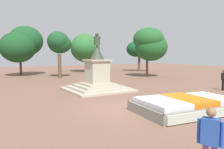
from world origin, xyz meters
name	(u,v)px	position (x,y,z in m)	size (l,w,h in m)	color
ground_plane	(120,109)	(0.00, 0.00, 0.00)	(90.15, 90.15, 0.00)	brown
flower_planter	(187,105)	(2.57, -2.19, 0.32)	(5.52, 3.66, 0.70)	#38281C
statue_monument	(97,78)	(1.73, 6.03, 0.99)	(4.72, 4.72, 4.55)	#B3A994
pedestrian_with_handbag	(211,140)	(-1.89, -6.55, 0.95)	(0.42, 0.69, 1.69)	#8C4C99
pedestrian_crossing_plaza	(223,78)	(10.21, 0.72, 0.96)	(0.39, 0.49, 1.66)	black
park_tree_far_left	(139,50)	(16.98, 20.11, 3.70)	(4.08, 3.93, 5.09)	brown
park_tree_behind_statue	(59,43)	(2.10, 16.97, 4.26)	(2.97, 2.79, 5.66)	brown
park_tree_far_right	(150,45)	(12.25, 11.90, 4.03)	(4.36, 4.07, 6.20)	brown
park_tree_street_side	(22,44)	(-1.35, 22.24, 4.25)	(5.75, 5.61, 6.75)	brown
park_tree_mid_canopy	(85,48)	(8.56, 23.58, 3.91)	(4.86, 5.05, 6.24)	brown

